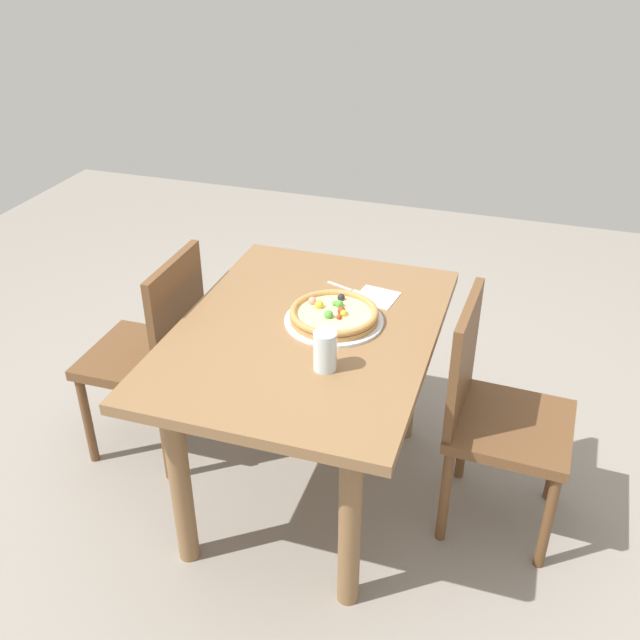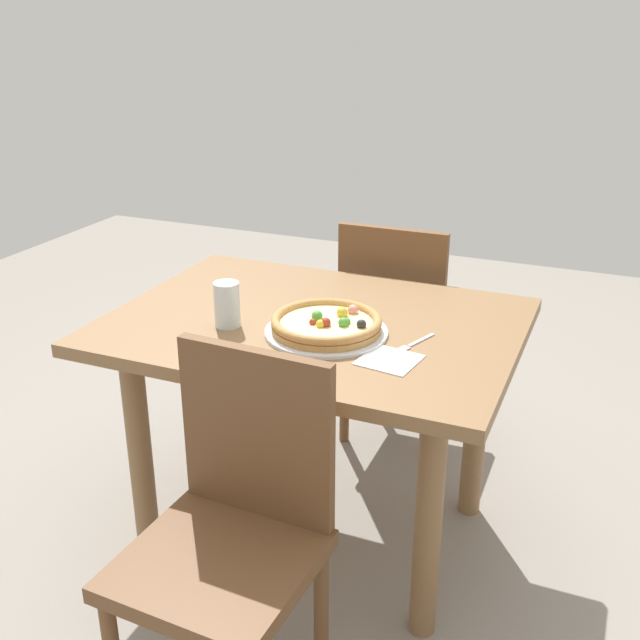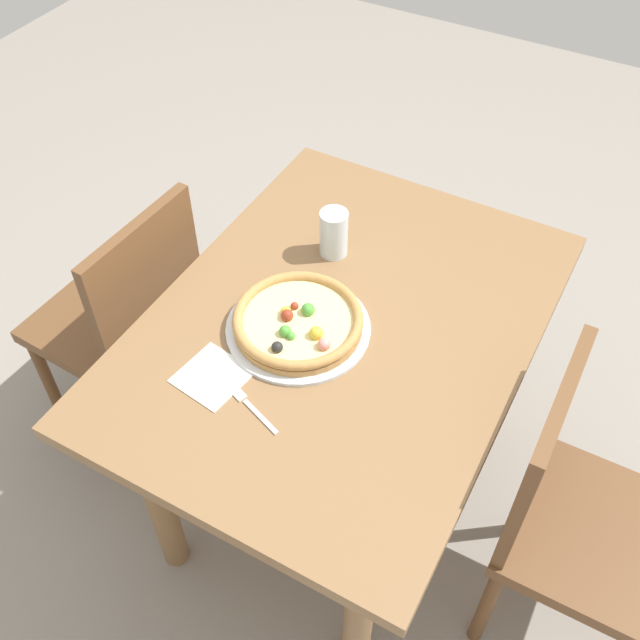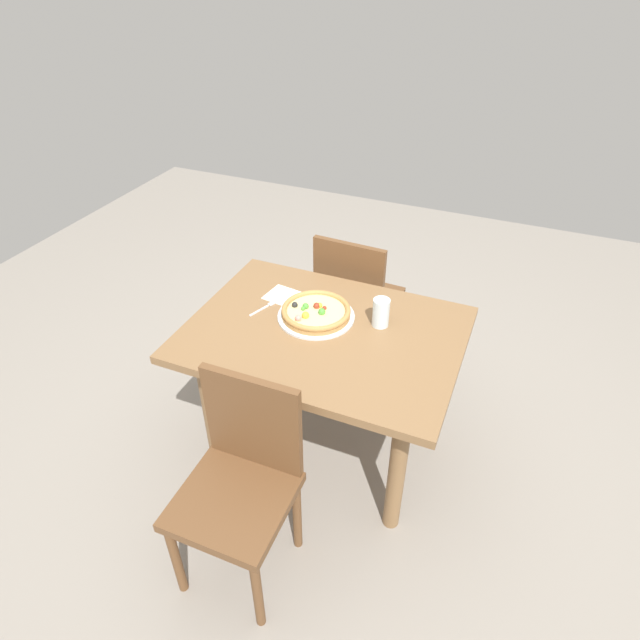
# 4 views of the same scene
# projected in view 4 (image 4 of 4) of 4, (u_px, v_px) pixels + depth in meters

# --- Properties ---
(ground_plane) EXTENTS (6.00, 6.00, 0.00)m
(ground_plane) POSITION_uv_depth(u_px,v_px,m) (323.00, 445.00, 2.69)
(ground_plane) COLOR gray
(dining_table) EXTENTS (1.15, 0.85, 0.72)m
(dining_table) POSITION_uv_depth(u_px,v_px,m) (324.00, 352.00, 2.34)
(dining_table) COLOR olive
(dining_table) RESTS_ON ground
(chair_near) EXTENTS (0.40, 0.40, 0.86)m
(chair_near) POSITION_uv_depth(u_px,v_px,m) (241.00, 478.00, 1.96)
(chair_near) COLOR brown
(chair_near) RESTS_ON ground
(chair_far) EXTENTS (0.42, 0.42, 0.86)m
(chair_far) POSITION_uv_depth(u_px,v_px,m) (356.00, 299.00, 2.92)
(chair_far) COLOR brown
(chair_far) RESTS_ON ground
(plate) EXTENTS (0.34, 0.34, 0.01)m
(plate) POSITION_uv_depth(u_px,v_px,m) (316.00, 316.00, 2.35)
(plate) COLOR silver
(plate) RESTS_ON dining_table
(pizza) EXTENTS (0.30, 0.30, 0.05)m
(pizza) POSITION_uv_depth(u_px,v_px,m) (316.00, 311.00, 2.33)
(pizza) COLOR #B78447
(pizza) RESTS_ON plate
(fork) EXTENTS (0.07, 0.16, 0.00)m
(fork) POSITION_uv_depth(u_px,v_px,m) (266.00, 307.00, 2.41)
(fork) COLOR silver
(fork) RESTS_ON dining_table
(drinking_glass) EXTENTS (0.07, 0.07, 0.13)m
(drinking_glass) POSITION_uv_depth(u_px,v_px,m) (381.00, 313.00, 2.27)
(drinking_glass) COLOR silver
(drinking_glass) RESTS_ON dining_table
(napkin) EXTENTS (0.16, 0.16, 0.00)m
(napkin) POSITION_uv_depth(u_px,v_px,m) (282.00, 295.00, 2.48)
(napkin) COLOR white
(napkin) RESTS_ON dining_table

